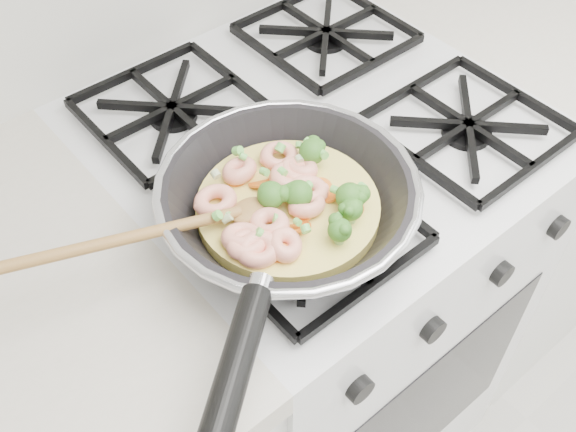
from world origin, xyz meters
TOP-DOWN VIEW (x-y plane):
  - stove at (0.00, 1.70)m, footprint 0.60×0.60m
  - counter_right at (0.80, 1.70)m, footprint 1.00×0.60m
  - skillet at (-0.17, 1.57)m, footprint 0.48×0.37m

SIDE VIEW (x-z plane):
  - counter_right at x=0.80m, z-range 0.00..0.90m
  - stove at x=0.00m, z-range 0.00..0.92m
  - skillet at x=-0.17m, z-range 0.91..1.01m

